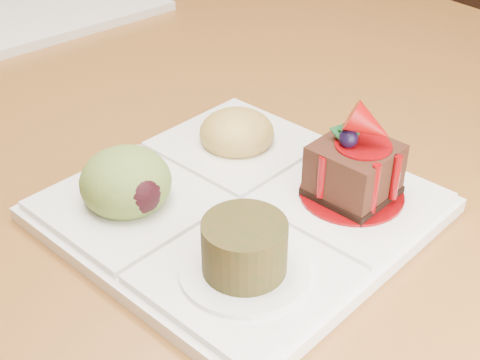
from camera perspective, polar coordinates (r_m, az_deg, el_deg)
dining_table at (r=0.99m, az=-15.05°, el=9.21°), size 1.00×1.80×0.75m
chair_right at (r=1.28m, az=17.97°, el=8.60°), size 0.54×0.54×1.00m
sampler_plate at (r=0.53m, az=-0.44°, el=-1.23°), size 0.30×0.30×0.10m
second_plate at (r=1.03m, az=-16.77°, el=14.23°), size 0.29×0.29×0.01m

